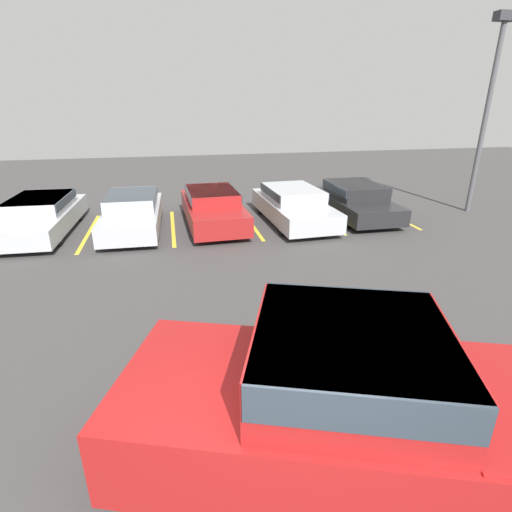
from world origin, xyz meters
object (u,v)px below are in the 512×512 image
object	(u,v)px
parked_sedan_b	(133,211)
parked_sedan_e	(355,199)
parked_sedan_c	(213,206)
light_post	(490,96)
parked_sedan_a	(41,214)
parked_sedan_d	(293,204)
pickup_truck	(373,407)

from	to	relation	value
parked_sedan_b	parked_sedan_e	distance (m)	7.86
parked_sedan_c	light_post	size ratio (longest dim) A/B	0.67
parked_sedan_a	parked_sedan_e	world-z (taller)	parked_sedan_e
parked_sedan_b	light_post	xyz separation A→B (m)	(12.51, -0.24, 3.52)
parked_sedan_a	light_post	world-z (taller)	light_post
parked_sedan_b	parked_sedan_d	xyz separation A→B (m)	(5.42, -0.22, 0.01)
parked_sedan_b	parked_sedan_c	distance (m)	2.63
pickup_truck	parked_sedan_e	world-z (taller)	pickup_truck
parked_sedan_c	parked_sedan_b	bearing A→B (deg)	-91.39
parked_sedan_b	parked_sedan_c	bearing A→B (deg)	92.29
parked_sedan_a	parked_sedan_c	bearing A→B (deg)	89.72
pickup_truck	light_post	distance (m)	13.99
parked_sedan_d	parked_sedan_e	world-z (taller)	parked_sedan_e
parked_sedan_e	parked_sedan_b	bearing A→B (deg)	-89.63
parked_sedan_c	parked_sedan_d	distance (m)	2.80
parked_sedan_e	light_post	distance (m)	5.83
parked_sedan_c	parked_sedan_e	size ratio (longest dim) A/B	1.05
parked_sedan_e	light_post	size ratio (longest dim) A/B	0.64
parked_sedan_b	parked_sedan_c	xyz separation A→B (m)	(2.63, 0.03, 0.01)
pickup_truck	parked_sedan_e	size ratio (longest dim) A/B	1.36
pickup_truck	parked_sedan_b	size ratio (longest dim) A/B	1.32
parked_sedan_b	parked_sedan_c	world-z (taller)	parked_sedan_c
pickup_truck	parked_sedan_c	world-z (taller)	pickup_truck
parked_sedan_a	parked_sedan_c	distance (m)	5.48
parked_sedan_a	parked_sedan_b	world-z (taller)	parked_sedan_b
parked_sedan_e	light_post	world-z (taller)	light_post
parked_sedan_c	parked_sedan_d	xyz separation A→B (m)	(2.79, -0.25, 0.00)
parked_sedan_d	light_post	size ratio (longest dim) A/B	0.69
pickup_truck	parked_sedan_a	bearing A→B (deg)	140.02
parked_sedan_e	parked_sedan_a	bearing A→B (deg)	-91.01
parked_sedan_d	light_post	distance (m)	7.91
pickup_truck	parked_sedan_b	world-z (taller)	pickup_truck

